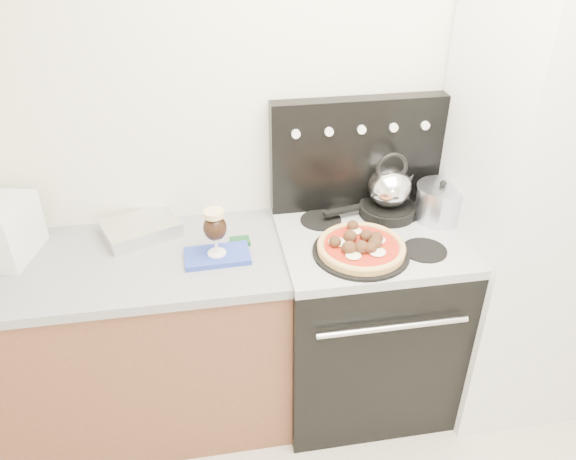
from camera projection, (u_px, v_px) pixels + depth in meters
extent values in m
cube|color=silver|center=(337.00, 133.00, 2.44)|extent=(3.50, 0.01, 2.50)
cube|color=brown|center=(119.00, 348.00, 2.48)|extent=(1.45, 0.60, 0.86)
cube|color=gray|center=(101.00, 265.00, 2.24)|extent=(1.48, 0.63, 0.04)
cube|color=black|center=(362.00, 322.00, 2.61)|extent=(0.76, 0.65, 0.88)
cube|color=#ADADB2|center=(370.00, 239.00, 2.37)|extent=(0.76, 0.65, 0.04)
cube|color=black|center=(357.00, 154.00, 2.45)|extent=(0.76, 0.08, 0.50)
cube|color=silver|center=(529.00, 218.00, 2.42)|extent=(0.64, 0.68, 1.90)
cube|color=white|center=(140.00, 228.00, 2.38)|extent=(0.36, 0.32, 0.06)
cube|color=#273CA9|center=(217.00, 256.00, 2.24)|extent=(0.26, 0.16, 0.02)
cylinder|color=black|center=(361.00, 252.00, 2.24)|extent=(0.44, 0.44, 0.01)
cylinder|color=black|center=(387.00, 210.00, 2.49)|extent=(0.30, 0.30, 0.04)
cylinder|color=silver|center=(440.00, 204.00, 2.43)|extent=(0.21, 0.21, 0.15)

